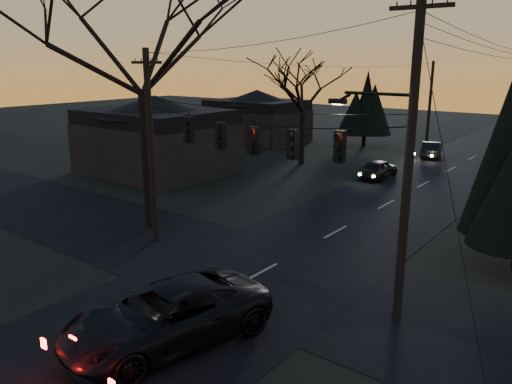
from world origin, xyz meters
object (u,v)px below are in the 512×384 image
Objects in this scene: utility_pole_far_l at (426,142)px; bare_tree_left at (139,36)px; sedan_oncoming_b at (431,150)px; utility_pole_left at (156,240)px; sedan_oncoming_a at (378,169)px; suv_near at (167,316)px; utility_pole_right at (397,316)px.

bare_tree_left is (-1.74, -34.83, 9.03)m from utility_pole_far_l.
bare_tree_left is 3.22× the size of sedan_oncoming_b.
sedan_oncoming_b is (3.11, 28.09, 0.66)m from utility_pole_left.
sedan_oncoming_a is (4.54, 16.83, -8.37)m from bare_tree_left.
sedan_oncoming_b is at bearing 110.47° from suv_near.
sedan_oncoming_b is at bearing -91.21° from sedan_oncoming_a.
utility_pole_left is at bearing 81.69° from sedan_oncoming_a.
bare_tree_left is 19.33m from sedan_oncoming_a.
bare_tree_left reaches higher than sedan_oncoming_a.
utility_pole_right is 20.00m from sedan_oncoming_a.
suv_near is (6.80, -5.55, 0.85)m from utility_pole_left.
suv_near is at bearing 100.17° from sedan_oncoming_a.
utility_pole_left is 2.18× the size of sedan_oncoming_a.
utility_pole_left is 9.27m from bare_tree_left.
sedan_oncoming_b is (-3.69, 33.64, -0.19)m from suv_near.
sedan_oncoming_a is (2.80, 18.00, 0.66)m from utility_pole_left.
bare_tree_left reaches higher than utility_pole_far_l.
bare_tree_left is at bearing -92.86° from utility_pole_far_l.
utility_pole_left is at bearing 154.97° from suv_near.
utility_pole_right is at bearing 63.95° from suv_near.
bare_tree_left is at bearing 66.43° from sedan_oncoming_b.
bare_tree_left is 3.31× the size of sedan_oncoming_a.
utility_pole_far_l is 2.05× the size of sedan_oncoming_a.
suv_near is 1.58× the size of sedan_oncoming_a.
bare_tree_left is (-13.24, 1.17, 9.03)m from utility_pole_right.
utility_pole_far_l is 8.52m from sedan_oncoming_b.
sedan_oncoming_a is (2.80, -18.00, 0.66)m from utility_pole_far_l.
utility_pole_right is 1.25× the size of utility_pole_far_l.
utility_pole_right is 37.79m from utility_pole_far_l.
sedan_oncoming_a is at bearing -81.16° from utility_pole_far_l.
bare_tree_left reaches higher than sedan_oncoming_b.
utility_pole_far_l reaches higher than sedan_oncoming_a.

